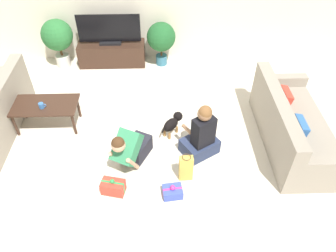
{
  "coord_description": "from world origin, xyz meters",
  "views": [
    {
      "loc": [
        0.36,
        -3.76,
        3.78
      ],
      "look_at": [
        0.48,
        -0.17,
        0.45
      ],
      "focal_mm": 35.0,
      "sensor_mm": 36.0,
      "label": 1
    }
  ],
  "objects_px": {
    "dog": "(173,123)",
    "gift_box_a": "(113,187)",
    "tv_console": "(112,54)",
    "tv": "(109,31)",
    "coffee_table": "(45,107)",
    "gift_box_b": "(173,192)",
    "gift_bag_a": "(186,168)",
    "potted_plant_back_left": "(58,37)",
    "sofa_right": "(291,127)",
    "mug": "(42,106)",
    "person_sitting": "(201,136)",
    "person_kneeling": "(130,148)",
    "potted_plant_back_right": "(161,38)"
  },
  "relations": [
    {
      "from": "gift_box_a",
      "to": "mug",
      "type": "height_order",
      "value": "mug"
    },
    {
      "from": "tv_console",
      "to": "gift_bag_a",
      "type": "height_order",
      "value": "tv_console"
    },
    {
      "from": "potted_plant_back_left",
      "to": "dog",
      "type": "xyz_separation_m",
      "value": [
        2.22,
        -2.12,
        -0.44
      ]
    },
    {
      "from": "person_kneeling",
      "to": "potted_plant_back_left",
      "type": "bearing_deg",
      "value": 146.69
    },
    {
      "from": "tv_console",
      "to": "tv",
      "type": "bearing_deg",
      "value": 0.0
    },
    {
      "from": "sofa_right",
      "to": "tv_console",
      "type": "bearing_deg",
      "value": 51.07
    },
    {
      "from": "tv_console",
      "to": "gift_box_a",
      "type": "distance_m",
      "value": 3.36
    },
    {
      "from": "tv_console",
      "to": "gift_box_b",
      "type": "height_order",
      "value": "tv_console"
    },
    {
      "from": "dog",
      "to": "gift_box_a",
      "type": "distance_m",
      "value": 1.47
    },
    {
      "from": "dog",
      "to": "gift_box_a",
      "type": "xyz_separation_m",
      "value": [
        -0.87,
        -1.17,
        -0.11
      ]
    },
    {
      "from": "dog",
      "to": "gift_bag_a",
      "type": "xyz_separation_m",
      "value": [
        0.14,
        -0.96,
        0.0
      ]
    },
    {
      "from": "tv",
      "to": "person_sitting",
      "type": "xyz_separation_m",
      "value": [
        1.59,
        -2.64,
        -0.39
      ]
    },
    {
      "from": "tv_console",
      "to": "gift_bag_a",
      "type": "bearing_deg",
      "value": -67.05
    },
    {
      "from": "tv_console",
      "to": "person_kneeling",
      "type": "height_order",
      "value": "person_kneeling"
    },
    {
      "from": "tv",
      "to": "gift_box_a",
      "type": "relative_size",
      "value": 3.56
    },
    {
      "from": "potted_plant_back_left",
      "to": "gift_box_a",
      "type": "xyz_separation_m",
      "value": [
        1.34,
        -3.29,
        -0.55
      ]
    },
    {
      "from": "tv_console",
      "to": "tv",
      "type": "distance_m",
      "value": 0.51
    },
    {
      "from": "gift_box_b",
      "to": "mug",
      "type": "distance_m",
      "value": 2.5
    },
    {
      "from": "gift_box_a",
      "to": "person_kneeling",
      "type": "bearing_deg",
      "value": 66.24
    },
    {
      "from": "sofa_right",
      "to": "mug",
      "type": "height_order",
      "value": "sofa_right"
    },
    {
      "from": "coffee_table",
      "to": "gift_box_b",
      "type": "bearing_deg",
      "value": -36.45
    },
    {
      "from": "coffee_table",
      "to": "gift_box_b",
      "type": "height_order",
      "value": "coffee_table"
    },
    {
      "from": "potted_plant_back_left",
      "to": "person_kneeling",
      "type": "height_order",
      "value": "potted_plant_back_left"
    },
    {
      "from": "potted_plant_back_left",
      "to": "gift_bag_a",
      "type": "distance_m",
      "value": 3.9
    },
    {
      "from": "tv",
      "to": "gift_box_b",
      "type": "distance_m",
      "value": 3.67
    },
    {
      "from": "tv_console",
      "to": "person_sitting",
      "type": "distance_m",
      "value": 3.08
    },
    {
      "from": "tv_console",
      "to": "person_sitting",
      "type": "xyz_separation_m",
      "value": [
        1.59,
        -2.64,
        0.12
      ]
    },
    {
      "from": "coffee_table",
      "to": "dog",
      "type": "bearing_deg",
      "value": -6.47
    },
    {
      "from": "sofa_right",
      "to": "gift_box_b",
      "type": "height_order",
      "value": "sofa_right"
    },
    {
      "from": "sofa_right",
      "to": "mug",
      "type": "bearing_deg",
      "value": 83.93
    },
    {
      "from": "person_kneeling",
      "to": "gift_box_a",
      "type": "height_order",
      "value": "person_kneeling"
    },
    {
      "from": "dog",
      "to": "gift_box_a",
      "type": "height_order",
      "value": "dog"
    },
    {
      "from": "dog",
      "to": "gift_box_b",
      "type": "distance_m",
      "value": 1.26
    },
    {
      "from": "gift_box_b",
      "to": "dog",
      "type": "bearing_deg",
      "value": 87.43
    },
    {
      "from": "person_kneeling",
      "to": "gift_box_b",
      "type": "bearing_deg",
      "value": -18.21
    },
    {
      "from": "coffee_table",
      "to": "gift_box_b",
      "type": "distance_m",
      "value": 2.53
    },
    {
      "from": "tv",
      "to": "potted_plant_back_left",
      "type": "xyz_separation_m",
      "value": [
        -1.03,
        -0.05,
        -0.09
      ]
    },
    {
      "from": "tv",
      "to": "person_kneeling",
      "type": "xyz_separation_m",
      "value": [
        0.54,
        -2.83,
        -0.41
      ]
    },
    {
      "from": "potted_plant_back_right",
      "to": "person_kneeling",
      "type": "xyz_separation_m",
      "value": [
        -0.5,
        -2.78,
        -0.26
      ]
    },
    {
      "from": "potted_plant_back_right",
      "to": "person_kneeling",
      "type": "distance_m",
      "value": 2.83
    },
    {
      "from": "sofa_right",
      "to": "person_sitting",
      "type": "bearing_deg",
      "value": 98.02
    },
    {
      "from": "gift_box_b",
      "to": "mug",
      "type": "bearing_deg",
      "value": 145.26
    },
    {
      "from": "dog",
      "to": "tv_console",
      "type": "bearing_deg",
      "value": -21.74
    },
    {
      "from": "potted_plant_back_left",
      "to": "dog",
      "type": "height_order",
      "value": "potted_plant_back_left"
    },
    {
      "from": "sofa_right",
      "to": "potted_plant_back_left",
      "type": "height_order",
      "value": "potted_plant_back_left"
    },
    {
      "from": "gift_box_a",
      "to": "mug",
      "type": "relative_size",
      "value": 2.92
    },
    {
      "from": "potted_plant_back_left",
      "to": "person_sitting",
      "type": "height_order",
      "value": "potted_plant_back_left"
    },
    {
      "from": "sofa_right",
      "to": "tv_console",
      "type": "xyz_separation_m",
      "value": [
        -3.02,
        2.44,
        -0.07
      ]
    },
    {
      "from": "tv_console",
      "to": "person_kneeling",
      "type": "distance_m",
      "value": 2.88
    },
    {
      "from": "coffee_table",
      "to": "gift_box_b",
      "type": "xyz_separation_m",
      "value": [
        2.02,
        -1.49,
        -0.33
      ]
    }
  ]
}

